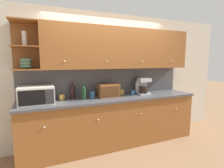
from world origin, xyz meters
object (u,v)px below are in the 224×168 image
at_px(microwave, 37,95).
at_px(mug_patterned_third, 62,97).
at_px(mug_blue_second, 133,92).
at_px(bread_box, 108,90).
at_px(mug, 122,92).
at_px(coffee_maker, 143,86).
at_px(wine_bottle, 72,91).
at_px(second_wine_bottle, 84,92).
at_px(storage_canister, 92,95).

bearing_deg(microwave, mug_patterned_third, 24.27).
bearing_deg(mug_blue_second, bread_box, 179.00).
relative_size(mug, coffee_maker, 0.32).
height_order(wine_bottle, second_wine_bottle, wine_bottle).
distance_m(mug_patterned_third, mug_blue_second, 1.42).
height_order(second_wine_bottle, bread_box, second_wine_bottle).
distance_m(bread_box, coffee_maker, 0.78).
bearing_deg(wine_bottle, bread_box, -10.84).
distance_m(wine_bottle, storage_canister, 0.37).
height_order(mug_patterned_third, storage_canister, storage_canister).
relative_size(storage_canister, mug_blue_second, 1.46).
bearing_deg(mug, second_wine_bottle, -167.96).
distance_m(microwave, bread_box, 1.29).
bearing_deg(coffee_maker, bread_box, 179.20).
xyz_separation_m(microwave, second_wine_bottle, (0.78, 0.01, -0.01)).
xyz_separation_m(wine_bottle, storage_canister, (0.34, -0.13, -0.07)).
height_order(microwave, mug, microwave).
bearing_deg(wine_bottle, storage_canister, -21.28).
distance_m(storage_canister, mug, 0.70).
height_order(wine_bottle, mug, wine_bottle).
bearing_deg(mug, coffee_maker, -18.25).
bearing_deg(mug_blue_second, second_wine_bottle, -177.47).
bearing_deg(storage_canister, bread_box, 0.79).
xyz_separation_m(storage_canister, coffee_maker, (1.11, -0.01, 0.10)).
bearing_deg(wine_bottle, second_wine_bottle, -47.63).
height_order(microwave, mug_patterned_third, microwave).
xyz_separation_m(storage_canister, mug_blue_second, (0.88, -0.01, -0.02)).
height_order(wine_bottle, coffee_maker, coffee_maker).
distance_m(second_wine_bottle, mug, 0.89).
xyz_separation_m(wine_bottle, mug, (1.03, -0.00, -0.09)).
distance_m(mug_patterned_third, storage_canister, 0.55).
bearing_deg(mug, mug_blue_second, -36.05).
bearing_deg(wine_bottle, coffee_maker, -5.48).
bearing_deg(second_wine_bottle, storage_canister, 16.55).
xyz_separation_m(storage_canister, mug, (0.69, 0.13, -0.02)).
bearing_deg(wine_bottle, mug, -0.03).
distance_m(storage_canister, bread_box, 0.33).
height_order(microwave, second_wine_bottle, second_wine_bottle).
relative_size(wine_bottle, storage_canister, 2.26).
height_order(mug_patterned_third, mug, mug).
bearing_deg(wine_bottle, microwave, -162.34).
height_order(storage_canister, mug_blue_second, storage_canister).
bearing_deg(mug_blue_second, wine_bottle, 173.54).
bearing_deg(mug_patterned_third, second_wine_bottle, -25.72).
height_order(wine_bottle, bread_box, wine_bottle).
bearing_deg(mug_blue_second, mug, 143.95).
height_order(storage_canister, mug, storage_canister).
xyz_separation_m(microwave, storage_canister, (0.96, 0.06, -0.07)).
bearing_deg(mug, storage_canister, -169.12).
bearing_deg(microwave, bread_box, 3.02).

